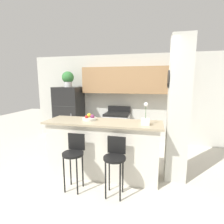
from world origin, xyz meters
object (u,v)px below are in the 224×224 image
Objects in this scene: orchid_vase at (145,119)px; potted_plant_on_fridge at (68,78)px; bar_stool_left at (74,154)px; bar_stool_right at (115,158)px; fruit_bowl at (90,118)px; trash_bin at (85,139)px; stove_range at (117,128)px; refrigerator at (69,114)px.

potted_plant_on_fridge is at bearing 142.75° from orchid_vase.
potted_plant_on_fridge is at bearing 118.40° from bar_stool_left.
bar_stool_left and bar_stool_right have the same top height.
bar_stool_left is 2.08× the size of potted_plant_on_fridge.
fruit_bowl is 1.80m from trash_bin.
orchid_vase is 1.45× the size of fruit_bowl.
fruit_bowl is (1.27, -1.65, -0.77)m from potted_plant_on_fridge.
bar_stool_right is 2.08× the size of potted_plant_on_fridge.
bar_stool_left is 2.09m from trash_bin.
bar_stool_right is (0.69, 0.00, 0.00)m from bar_stool_left.
stove_range is 2.28m from bar_stool_left.
bar_stool_right is at bearing 0.00° from bar_stool_left.
orchid_vase is (1.12, 0.45, 0.54)m from bar_stool_left.
orchid_vase is at bearing 46.51° from bar_stool_right.
trash_bin is (0.58, -0.25, -1.68)m from potted_plant_on_fridge.
stove_range is 0.95m from trash_bin.
bar_stool_right is at bearing -79.02° from stove_range.
stove_range is at bearing 19.04° from trash_bin.
orchid_vase is 2.49m from trash_bin.
bar_stool_left is at bearing 180.00° from bar_stool_right.
stove_range reaches higher than bar_stool_left.
orchid_vase is at bearing -37.25° from potted_plant_on_fridge.
trash_bin is at bearing 138.91° from orchid_vase.
bar_stool_left is 2.81m from potted_plant_on_fridge.
bar_stool_right is at bearing -49.51° from potted_plant_on_fridge.
orchid_vase is at bearing -6.11° from fruit_bowl.
bar_stool_left is at bearing -96.40° from stove_range.
refrigerator is 1.76× the size of bar_stool_left.
bar_stool_left is 2.44× the size of trash_bin.
stove_range is at bearing 1.94° from refrigerator.
stove_range is 1.15× the size of bar_stool_right.
bar_stool_left is at bearing -97.36° from fruit_bowl.
trash_bin is at bearing 107.33° from bar_stool_left.
bar_stool_left is (1.19, -2.21, -0.20)m from refrigerator.
potted_plant_on_fridge is 1.69× the size of fruit_bowl.
potted_plant_on_fridge is 1.80m from trash_bin.
fruit_bowl is at bearing -63.91° from trash_bin.
refrigerator is 3.66× the size of potted_plant_on_fridge.
fruit_bowl is at bearing -52.43° from refrigerator.
refrigerator is 0.89m from trash_bin.
refrigerator is at bearing -178.06° from stove_range.
refrigerator is at bearing 130.49° from bar_stool_right.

